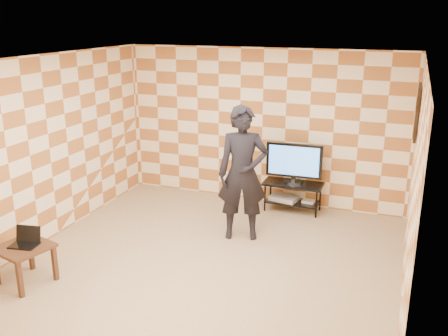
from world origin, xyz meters
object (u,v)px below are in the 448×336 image
Objects in this scene: tv at (294,162)px; person at (243,174)px; tv_stand at (293,190)px; side_table at (24,252)px.

person is (-0.47, -1.29, 0.12)m from tv.
person reaches higher than tv.
tv_stand is 0.50× the size of person.
tv is at bearing 51.34° from person.
side_table is 3.12m from person.
tv is (-0.00, -0.00, 0.51)m from tv_stand.
tv_stand is 1.06× the size of tv.
tv is at bearing 53.90° from side_table.
tv_stand is at bearing 87.90° from tv.
person is (-0.47, -1.29, 0.63)m from tv_stand.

